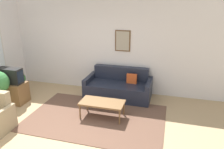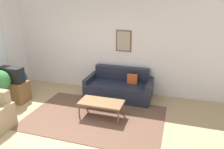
{
  "view_description": "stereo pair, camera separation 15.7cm",
  "coord_description": "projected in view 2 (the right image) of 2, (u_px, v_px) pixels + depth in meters",
  "views": [
    {
      "loc": [
        2.12,
        -3.33,
        2.66
      ],
      "look_at": [
        0.7,
        1.75,
        0.85
      ],
      "focal_mm": 35.0,
      "sensor_mm": 36.0,
      "label": 1
    },
    {
      "loc": [
        2.27,
        -3.29,
        2.66
      ],
      "look_at": [
        0.7,
        1.75,
        0.85
      ],
      "focal_mm": 35.0,
      "sensor_mm": 36.0,
      "label": 2
    }
  ],
  "objects": [
    {
      "name": "wall_back",
      "position": [
        100.0,
        46.0,
        6.52
      ],
      "size": [
        8.0,
        0.09,
        2.7
      ],
      "color": "silver",
      "rests_on": "ground_plane"
    },
    {
      "name": "potted_plant_small",
      "position": [
        11.0,
        79.0,
        6.24
      ],
      "size": [
        0.5,
        0.5,
        0.8
      ],
      "color": "slate",
      "rests_on": "ground_plane"
    },
    {
      "name": "area_rug",
      "position": [
        95.0,
        117.0,
        5.2
      ],
      "size": [
        3.19,
        2.08,
        0.01
      ],
      "color": "brown",
      "rests_on": "ground_plane"
    },
    {
      "name": "tv_stand",
      "position": [
        14.0,
        91.0,
        5.99
      ],
      "size": [
        0.76,
        0.47,
        0.56
      ],
      "color": "brown",
      "rests_on": "ground_plane"
    },
    {
      "name": "coffee_table",
      "position": [
        101.0,
        103.0,
        5.12
      ],
      "size": [
        1.03,
        0.52,
        0.4
      ],
      "color": "brown",
      "rests_on": "ground_plane"
    },
    {
      "name": "couch",
      "position": [
        119.0,
        87.0,
        6.23
      ],
      "size": [
        1.84,
        0.9,
        0.82
      ],
      "color": "#1E2333",
      "rests_on": "ground_plane"
    },
    {
      "name": "ground_plane",
      "position": [
        54.0,
        137.0,
        4.47
      ],
      "size": [
        16.0,
        16.0,
        0.0
      ],
      "primitive_type": "plane",
      "color": "tan"
    },
    {
      "name": "tv",
      "position": [
        11.0,
        75.0,
        5.84
      ],
      "size": [
        0.66,
        0.28,
        0.41
      ],
      "color": "black",
      "rests_on": "tv_stand"
    },
    {
      "name": "potted_plant_by_window",
      "position": [
        21.0,
        81.0,
        6.41
      ],
      "size": [
        0.39,
        0.39,
        0.69
      ],
      "color": "#935638",
      "rests_on": "ground_plane"
    }
  ]
}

